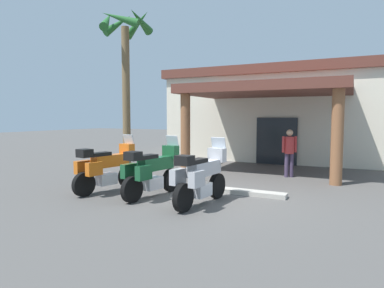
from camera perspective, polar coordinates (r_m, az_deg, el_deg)
ground_plane at (r=9.01m, az=4.41°, el=-9.11°), size 80.00×80.00×0.00m
motel_building at (r=18.71m, az=16.35°, el=4.98°), size 11.90×11.38×4.53m
motorcycle_orange at (r=9.86m, az=-14.41°, el=-3.90°), size 0.89×2.20×1.61m
motorcycle_green at (r=9.01m, az=-6.80°, el=-4.59°), size 0.84×2.20×1.61m
motorcycle_silver at (r=8.14m, az=1.55°, el=-5.56°), size 0.78×2.21×1.61m
pedestrian at (r=12.32m, az=16.25°, el=-0.93°), size 0.47×0.32×1.70m
palm_tree_roadside at (r=14.17m, az=-11.30°, el=15.24°), size 2.12×2.12×6.55m
curb_strip at (r=10.29m, az=-2.49°, el=-7.01°), size 6.54×0.36×0.12m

